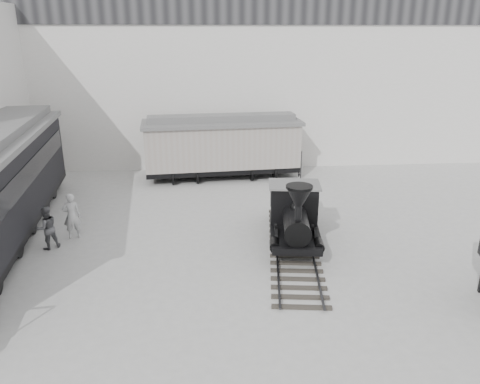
{
  "coord_description": "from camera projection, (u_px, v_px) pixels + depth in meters",
  "views": [
    {
      "loc": [
        -1.52,
        -12.8,
        7.67
      ],
      "look_at": [
        -0.23,
        3.61,
        2.0
      ],
      "focal_mm": 35.0,
      "sensor_mm": 36.0,
      "label": 1
    }
  ],
  "objects": [
    {
      "name": "visitor_a",
      "position": [
        72.0,
        216.0,
        18.06
      ],
      "size": [
        0.76,
        0.59,
        1.84
      ],
      "primitive_type": "imported",
      "rotation": [
        0.0,
        0.0,
        3.38
      ],
      "color": "#B1B1B1",
      "rests_on": "ground"
    },
    {
      "name": "visitor_b",
      "position": [
        47.0,
        228.0,
        17.2
      ],
      "size": [
        1.02,
        0.97,
        1.65
      ],
      "primitive_type": "imported",
      "rotation": [
        0.0,
        0.0,
        3.74
      ],
      "color": "#4E4F52",
      "rests_on": "ground"
    },
    {
      "name": "north_wall",
      "position": [
        229.0,
        70.0,
        26.99
      ],
      "size": [
        34.0,
        2.51,
        11.0
      ],
      "color": "silver",
      "rests_on": "ground"
    },
    {
      "name": "ground",
      "position": [
        256.0,
        289.0,
        14.68
      ],
      "size": [
        90.0,
        90.0,
        0.0
      ],
      "primitive_type": "plane",
      "color": "#9E9E9B"
    },
    {
      "name": "locomotive",
      "position": [
        294.0,
        217.0,
        17.54
      ],
      "size": [
        2.78,
        8.28,
        2.87
      ],
      "rotation": [
        0.0,
        0.0,
        -0.13
      ],
      "color": "black",
      "rests_on": "ground"
    },
    {
      "name": "boxcar",
      "position": [
        222.0,
        145.0,
        25.36
      ],
      "size": [
        8.68,
        3.33,
        3.48
      ],
      "rotation": [
        0.0,
        0.0,
        0.08
      ],
      "color": "black",
      "rests_on": "ground"
    }
  ]
}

